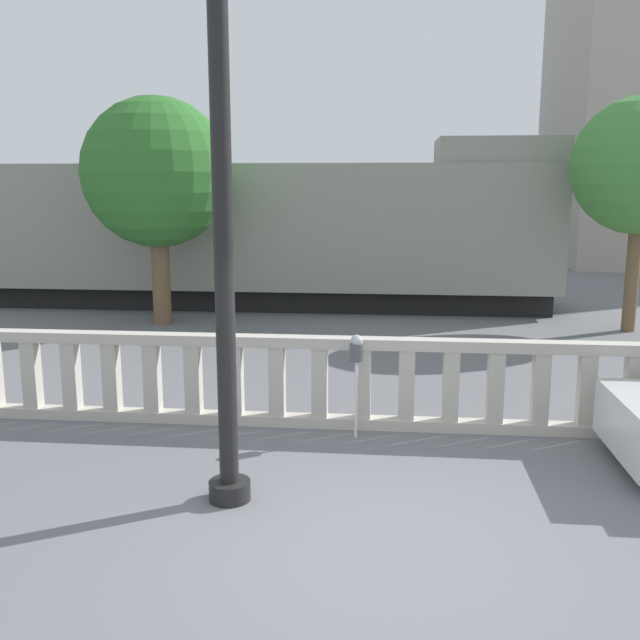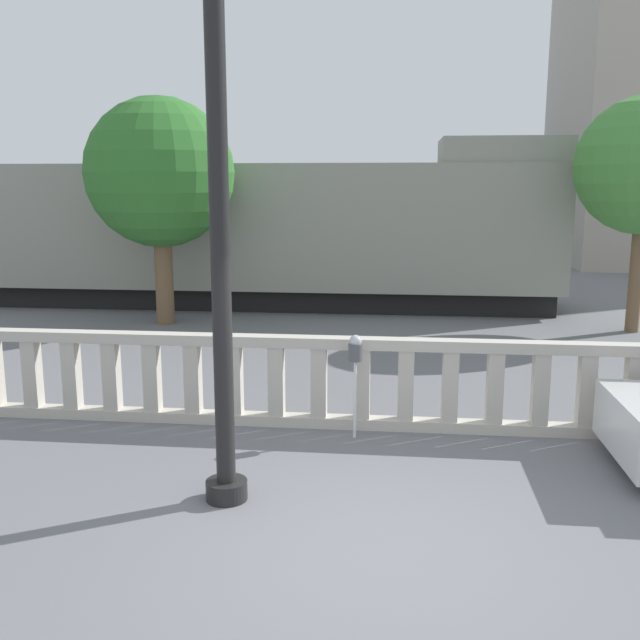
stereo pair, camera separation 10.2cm
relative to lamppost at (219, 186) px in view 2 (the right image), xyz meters
The scene contains 7 objects.
ground_plane 3.59m from the lamppost, 29.48° to the right, with size 160.00×160.00×0.00m, color slate.
balustrade 3.74m from the lamppost, 56.27° to the left, with size 17.04×0.24×1.21m.
lamppost is the anchor object (origin of this frame).
parking_meter 3.06m from the lamppost, 58.33° to the left, with size 0.18×0.18×1.32m.
train_near 12.30m from the lamppost, 109.55° to the left, with size 19.84×2.73×4.20m.
train_far 28.90m from the lamppost, 95.95° to the left, with size 25.17×3.10×4.58m.
tree_right 9.54m from the lamppost, 111.90° to the left, with size 3.27×3.27×5.01m.
Camera 2 is at (0.15, -5.75, 3.16)m, focal length 40.00 mm.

